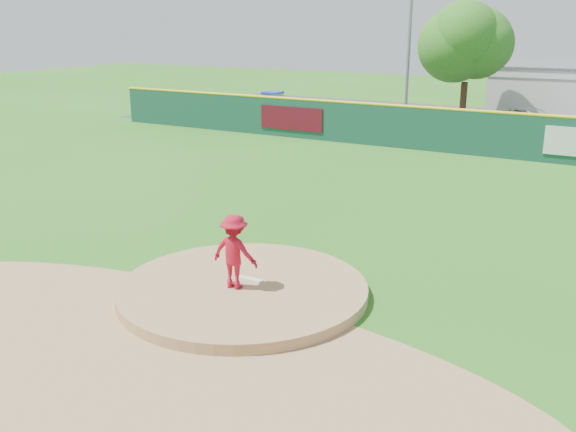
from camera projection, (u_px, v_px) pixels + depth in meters
The scene contains 12 objects.
ground at pixel (243, 295), 14.18m from camera, with size 120.00×120.00×0.00m, color #286B19.
pitchers_mound at pixel (243, 295), 14.18m from camera, with size 5.50×5.50×0.50m, color #9E774C.
pitching_rubber at pixel (250, 279), 14.35m from camera, with size 0.60×0.15×0.04m, color white.
infield_dirt_arc at pixel (152, 353), 11.69m from camera, with size 15.40×15.40×0.01m, color #9E774C.
parking_lot at pixel (505, 127), 36.59m from camera, with size 44.00×16.00×0.02m, color #38383A.
pitcher at pixel (235, 252), 13.74m from camera, with size 1.06×0.61×1.64m, color #AE0E24.
van at pixel (530, 120), 34.47m from camera, with size 2.20×4.77×1.32m, color silver.
fence_banners at pixel (424, 129), 29.65m from camera, with size 17.74×0.04×1.20m.
playground_slide at pixel (272, 105), 39.68m from camera, with size 1.06×2.99×1.65m.
outfield_fence at pixel (465, 131), 28.80m from camera, with size 40.00×0.14×2.07m.
deciduous_tree at pixel (468, 45), 34.55m from camera, with size 5.60×5.60×7.36m.
light_pole_left at pixel (411, 17), 37.68m from camera, with size 1.75×0.25×11.00m.
Camera 1 is at (7.35, -10.83, 5.80)m, focal length 40.00 mm.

